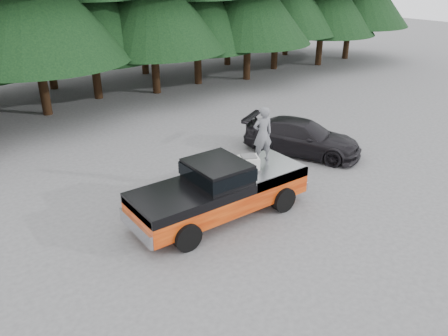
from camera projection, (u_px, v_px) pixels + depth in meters
ground at (215, 221)px, 13.86m from camera, size 120.00×120.00×0.00m
pickup_truck at (220, 197)px, 13.91m from camera, size 6.00×2.04×1.33m
truck_cab at (217, 171)px, 13.45m from camera, size 1.66×1.90×0.59m
air_compressor at (249, 164)px, 14.13m from camera, size 0.79×0.73×0.43m
man_on_bed at (263, 134)px, 14.55m from camera, size 0.78×0.61×1.89m
parked_car at (302, 137)px, 18.66m from camera, size 4.13×5.37×1.45m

